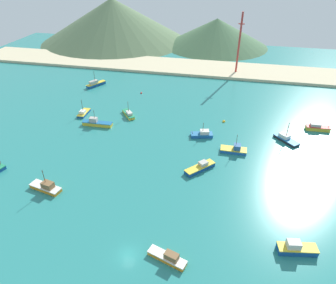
{
  "coord_description": "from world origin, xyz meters",
  "views": [
    {
      "loc": [
        16.42,
        -36.65,
        51.96
      ],
      "look_at": [
        -1.09,
        42.14,
        0.75
      ],
      "focal_mm": 32.45,
      "sensor_mm": 36.0,
      "label": 1
    }
  ],
  "objects_px": {
    "fishing_boat_2": "(200,167)",
    "fishing_boat_5": "(129,114)",
    "fishing_boat_1": "(95,84)",
    "fishing_boat_12": "(317,128)",
    "fishing_boat_6": "(286,139)",
    "buoy_1": "(141,93)",
    "fishing_boat_0": "(296,248)",
    "fishing_boat_13": "(84,113)",
    "fishing_boat_7": "(234,149)",
    "fishing_boat_14": "(97,123)",
    "radio_tower": "(239,44)",
    "fishing_boat_8": "(168,257)",
    "fishing_boat_4": "(46,187)",
    "buoy_0": "(224,121)",
    "fishing_boat_11": "(202,134)"
  },
  "relations": [
    {
      "from": "fishing_boat_13",
      "to": "radio_tower",
      "type": "height_order",
      "value": "radio_tower"
    },
    {
      "from": "fishing_boat_6",
      "to": "fishing_boat_1",
      "type": "bearing_deg",
      "value": 159.15
    },
    {
      "from": "fishing_boat_0",
      "to": "fishing_boat_4",
      "type": "relative_size",
      "value": 0.91
    },
    {
      "from": "fishing_boat_1",
      "to": "fishing_boat_14",
      "type": "xyz_separation_m",
      "value": [
        15.52,
        -33.84,
        -0.07
      ]
    },
    {
      "from": "fishing_boat_6",
      "to": "buoy_1",
      "type": "bearing_deg",
      "value": 154.85
    },
    {
      "from": "fishing_boat_0",
      "to": "fishing_boat_4",
      "type": "height_order",
      "value": "fishing_boat_4"
    },
    {
      "from": "fishing_boat_4",
      "to": "fishing_boat_14",
      "type": "height_order",
      "value": "fishing_boat_4"
    },
    {
      "from": "fishing_boat_0",
      "to": "fishing_boat_6",
      "type": "distance_m",
      "value": 44.16
    },
    {
      "from": "buoy_0",
      "to": "buoy_1",
      "type": "bearing_deg",
      "value": 153.48
    },
    {
      "from": "fishing_boat_7",
      "to": "fishing_boat_6",
      "type": "bearing_deg",
      "value": 32.26
    },
    {
      "from": "fishing_boat_11",
      "to": "fishing_boat_5",
      "type": "bearing_deg",
      "value": 162.99
    },
    {
      "from": "fishing_boat_2",
      "to": "fishing_boat_5",
      "type": "relative_size",
      "value": 1.12
    },
    {
      "from": "buoy_0",
      "to": "fishing_boat_5",
      "type": "bearing_deg",
      "value": -175.35
    },
    {
      "from": "fishing_boat_5",
      "to": "fishing_boat_11",
      "type": "distance_m",
      "value": 29.76
    },
    {
      "from": "fishing_boat_0",
      "to": "buoy_1",
      "type": "xyz_separation_m",
      "value": [
        -53.98,
        70.57,
        -0.89
      ]
    },
    {
      "from": "fishing_boat_13",
      "to": "fishing_boat_14",
      "type": "relative_size",
      "value": 0.66
    },
    {
      "from": "fishing_boat_1",
      "to": "fishing_boat_12",
      "type": "bearing_deg",
      "value": -12.82
    },
    {
      "from": "fishing_boat_6",
      "to": "fishing_boat_11",
      "type": "height_order",
      "value": "fishing_boat_6"
    },
    {
      "from": "fishing_boat_6",
      "to": "fishing_boat_8",
      "type": "relative_size",
      "value": 0.98
    },
    {
      "from": "fishing_boat_6",
      "to": "fishing_boat_2",
      "type": "bearing_deg",
      "value": -139.71
    },
    {
      "from": "fishing_boat_2",
      "to": "fishing_boat_12",
      "type": "xyz_separation_m",
      "value": [
        36.0,
        30.69,
        0.15
      ]
    },
    {
      "from": "fishing_boat_5",
      "to": "fishing_boat_13",
      "type": "distance_m",
      "value": 16.89
    },
    {
      "from": "fishing_boat_0",
      "to": "fishing_boat_8",
      "type": "distance_m",
      "value": 25.98
    },
    {
      "from": "buoy_0",
      "to": "fishing_boat_6",
      "type": "bearing_deg",
      "value": -22.61
    },
    {
      "from": "fishing_boat_14",
      "to": "buoy_0",
      "type": "relative_size",
      "value": 10.18
    },
    {
      "from": "fishing_boat_1",
      "to": "buoy_1",
      "type": "distance_m",
      "value": 22.85
    },
    {
      "from": "fishing_boat_0",
      "to": "fishing_boat_13",
      "type": "xyz_separation_m",
      "value": [
        -69.25,
        47.05,
        -0.35
      ]
    },
    {
      "from": "fishing_boat_4",
      "to": "fishing_boat_6",
      "type": "relative_size",
      "value": 1.09
    },
    {
      "from": "fishing_boat_7",
      "to": "fishing_boat_13",
      "type": "xyz_separation_m",
      "value": [
        -55.69,
        13.05,
        -0.17
      ]
    },
    {
      "from": "fishing_boat_8",
      "to": "radio_tower",
      "type": "bearing_deg",
      "value": 85.17
    },
    {
      "from": "fishing_boat_12",
      "to": "fishing_boat_13",
      "type": "relative_size",
      "value": 1.12
    },
    {
      "from": "fishing_boat_13",
      "to": "radio_tower",
      "type": "xyz_separation_m",
      "value": [
        53.82,
        56.95,
        13.96
      ]
    },
    {
      "from": "radio_tower",
      "to": "fishing_boat_2",
      "type": "bearing_deg",
      "value": -94.96
    },
    {
      "from": "fishing_boat_1",
      "to": "fishing_boat_2",
      "type": "relative_size",
      "value": 1.08
    },
    {
      "from": "fishing_boat_7",
      "to": "fishing_boat_12",
      "type": "relative_size",
      "value": 1.0
    },
    {
      "from": "fishing_boat_8",
      "to": "buoy_1",
      "type": "bearing_deg",
      "value": 110.44
    },
    {
      "from": "fishing_boat_14",
      "to": "buoy_0",
      "type": "bearing_deg",
      "value": 15.77
    },
    {
      "from": "fishing_boat_7",
      "to": "fishing_boat_13",
      "type": "relative_size",
      "value": 1.12
    },
    {
      "from": "fishing_boat_2",
      "to": "fishing_boat_5",
      "type": "bearing_deg",
      "value": 138.42
    },
    {
      "from": "fishing_boat_2",
      "to": "fishing_boat_6",
      "type": "xyz_separation_m",
      "value": [
        24.89,
        21.1,
        -0.01
      ]
    },
    {
      "from": "fishing_boat_12",
      "to": "fishing_boat_14",
      "type": "distance_m",
      "value": 75.72
    },
    {
      "from": "fishing_boat_5",
      "to": "fishing_boat_8",
      "type": "distance_m",
      "value": 63.58
    },
    {
      "from": "fishing_boat_4",
      "to": "buoy_1",
      "type": "distance_m",
      "value": 64.78
    },
    {
      "from": "fishing_boat_14",
      "to": "fishing_boat_6",
      "type": "bearing_deg",
      "value": 3.4
    },
    {
      "from": "fishing_boat_7",
      "to": "fishing_boat_13",
      "type": "distance_m",
      "value": 57.2
    },
    {
      "from": "fishing_boat_1",
      "to": "radio_tower",
      "type": "distance_m",
      "value": 69.34
    },
    {
      "from": "fishing_boat_1",
      "to": "fishing_boat_2",
      "type": "bearing_deg",
      "value": -43.43
    },
    {
      "from": "buoy_1",
      "to": "fishing_boat_4",
      "type": "bearing_deg",
      "value": -95.1
    },
    {
      "from": "fishing_boat_5",
      "to": "fishing_boat_7",
      "type": "bearing_deg",
      "value": -21.92
    },
    {
      "from": "fishing_boat_2",
      "to": "radio_tower",
      "type": "distance_m",
      "value": 82.49
    }
  ]
}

